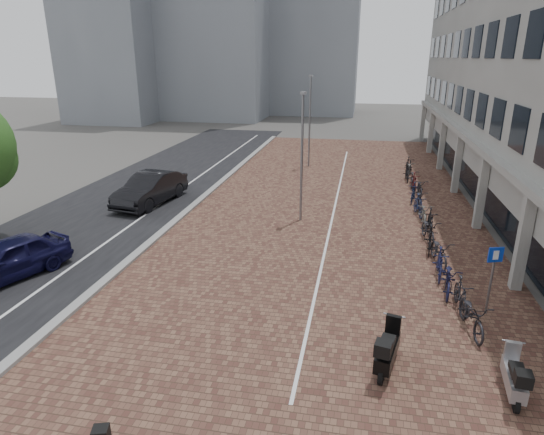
{
  "coord_description": "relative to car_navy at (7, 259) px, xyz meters",
  "views": [
    {
      "loc": [
        3.42,
        -11.4,
        7.48
      ],
      "look_at": [
        0.0,
        6.0,
        1.3
      ],
      "focal_mm": 30.58,
      "sensor_mm": 36.0,
      "label": 1
    }
  ],
  "objects": [
    {
      "name": "street_asphalt",
      "position": [
        -0.38,
        10.57,
        -0.73
      ],
      "size": [
        8.0,
        50.0,
        0.03
      ],
      "primitive_type": "cube",
      "color": "black",
      "rests_on": "ground"
    },
    {
      "name": "parking_line",
      "position": [
        10.82,
        10.57,
        -0.7
      ],
      "size": [
        0.1,
        30.0,
        0.0
      ],
      "primitive_type": "cube",
      "color": "white",
      "rests_on": "plaza_brick"
    },
    {
      "name": "scooter_front",
      "position": [
        15.8,
        -3.08,
        -0.18
      ],
      "size": [
        0.67,
        1.66,
        1.11
      ],
      "primitive_type": null,
      "rotation": [
        0.0,
        0.0,
        -0.1
      ],
      "color": "#A4A3A8",
      "rests_on": "ground"
    },
    {
      "name": "parking_sign",
      "position": [
        16.07,
        0.64,
        0.74
      ],
      "size": [
        0.45,
        0.18,
        2.23
      ],
      "rotation": [
        0.0,
        0.0,
        0.32
      ],
      "color": "slate",
      "rests_on": "ground"
    },
    {
      "name": "bike_row",
      "position": [
        15.14,
        9.22,
        -0.21
      ],
      "size": [
        1.39,
        21.47,
        1.05
      ],
      "color": "black",
      "rests_on": "ground"
    },
    {
      "name": "curb",
      "position": [
        3.52,
        10.57,
        -0.66
      ],
      "size": [
        0.35,
        42.0,
        0.14
      ],
      "primitive_type": "cube",
      "color": "gray",
      "rests_on": "ground"
    },
    {
      "name": "lamp_far",
      "position": [
        8.33,
        19.64,
        2.39
      ],
      "size": [
        0.12,
        0.12,
        6.24
      ],
      "primitive_type": "cylinder",
      "color": "gray",
      "rests_on": "ground"
    },
    {
      "name": "bg_towers",
      "position": [
        -5.72,
        47.51,
        13.23
      ],
      "size": [
        33.0,
        23.0,
        32.0
      ],
      "color": "gray",
      "rests_on": "ground"
    },
    {
      "name": "car_navy",
      "position": [
        0.0,
        0.0,
        0.0
      ],
      "size": [
        3.21,
        4.64,
        1.47
      ],
      "primitive_type": "imported",
      "rotation": [
        0.0,
        0.0,
        -0.38
      ],
      "color": "black",
      "rests_on": "ground"
    },
    {
      "name": "car_dark",
      "position": [
        1.09,
        9.24,
        0.09
      ],
      "size": [
        2.45,
        5.2,
        1.65
      ],
      "primitive_type": "imported",
      "rotation": [
        0.0,
        0.0,
        -0.15
      ],
      "color": "black",
      "rests_on": "ground"
    },
    {
      "name": "scooter_mid",
      "position": [
        12.97,
        -2.65,
        -0.12
      ],
      "size": [
        0.94,
        1.86,
        1.23
      ],
      "primitive_type": null,
      "rotation": [
        0.0,
        0.0,
        -0.23
      ],
      "color": "black",
      "rests_on": "ground"
    },
    {
      "name": "lane_line",
      "position": [
        1.62,
        10.57,
        -0.71
      ],
      "size": [
        0.12,
        44.0,
        0.0
      ],
      "primitive_type": "cube",
      "color": "white",
      "rests_on": "street_asphalt"
    },
    {
      "name": "ground",
      "position": [
        8.62,
        -1.43,
        -0.73
      ],
      "size": [
        140.0,
        140.0,
        0.0
      ],
      "primitive_type": "plane",
      "color": "#474442",
      "rests_on": "ground"
    },
    {
      "name": "lamp_near",
      "position": [
        9.33,
        8.08,
        2.25
      ],
      "size": [
        0.12,
        0.12,
        5.96
      ],
      "primitive_type": "cylinder",
      "color": "gray",
      "rests_on": "ground"
    },
    {
      "name": "plaza_brick",
      "position": [
        10.62,
        10.57,
        -0.72
      ],
      "size": [
        14.5,
        42.0,
        0.04
      ],
      "primitive_type": "cube",
      "color": "brown",
      "rests_on": "ground"
    }
  ]
}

